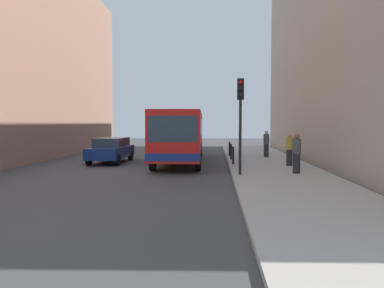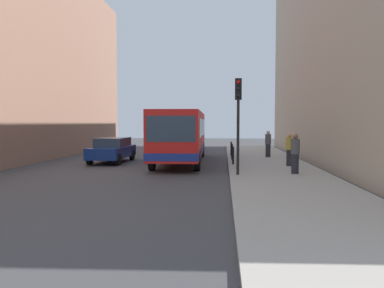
% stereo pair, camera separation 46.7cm
% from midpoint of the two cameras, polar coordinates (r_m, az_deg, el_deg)
% --- Properties ---
extents(ground_plane, '(80.00, 80.00, 0.00)m').
position_cam_midpoint_polar(ground_plane, '(18.78, -3.55, -4.07)').
color(ground_plane, '#424244').
extents(sidewalk, '(4.40, 40.00, 0.15)m').
position_cam_midpoint_polar(sidewalk, '(18.77, 13.02, -3.92)').
color(sidewalk, '#ADA89E').
rests_on(sidewalk, ground).
extents(building_right, '(7.00, 32.00, 14.61)m').
position_cam_midpoint_polar(building_right, '(24.60, 26.51, 14.43)').
color(building_right, '#B2A38C').
rests_on(building_right, ground).
extents(bus, '(2.80, 11.08, 3.00)m').
position_cam_midpoint_polar(bus, '(22.80, -1.02, 1.57)').
color(bus, red).
rests_on(bus, ground).
extents(car_beside_bus, '(1.93, 4.43, 1.48)m').
position_cam_midpoint_polar(car_beside_bus, '(23.18, -11.31, -0.80)').
color(car_beside_bus, navy).
rests_on(car_beside_bus, ground).
extents(car_behind_bus, '(2.14, 4.53, 1.48)m').
position_cam_midpoint_polar(car_behind_bus, '(33.08, -0.56, 0.44)').
color(car_behind_bus, maroon).
rests_on(car_behind_bus, ground).
extents(traffic_light, '(0.28, 0.33, 4.10)m').
position_cam_midpoint_polar(traffic_light, '(16.34, 7.77, 5.39)').
color(traffic_light, black).
rests_on(traffic_light, sidewalk).
extents(bollard_near, '(0.11, 0.11, 0.95)m').
position_cam_midpoint_polar(bollard_near, '(20.51, 6.84, -1.72)').
color(bollard_near, black).
rests_on(bollard_near, sidewalk).
extents(bollard_mid, '(0.11, 0.11, 0.95)m').
position_cam_midpoint_polar(bollard_mid, '(23.16, 6.61, -1.15)').
color(bollard_mid, black).
rests_on(bollard_mid, sidewalk).
extents(bollard_far, '(0.11, 0.11, 0.95)m').
position_cam_midpoint_polar(bollard_far, '(25.82, 6.42, -0.71)').
color(bollard_far, black).
rests_on(bollard_far, sidewalk).
extents(pedestrian_near_signal, '(0.38, 0.38, 1.76)m').
position_cam_midpoint_polar(pedestrian_near_signal, '(17.24, 15.98, -1.39)').
color(pedestrian_near_signal, '#26262D').
rests_on(pedestrian_near_signal, sidewalk).
extents(pedestrian_mid_sidewalk, '(0.38, 0.38, 1.71)m').
position_cam_midpoint_polar(pedestrian_mid_sidewalk, '(20.27, 15.08, -0.78)').
color(pedestrian_mid_sidewalk, '#26262D').
rests_on(pedestrian_mid_sidewalk, sidewalk).
extents(pedestrian_far_sidewalk, '(0.38, 0.38, 1.73)m').
position_cam_midpoint_polar(pedestrian_far_sidewalk, '(25.16, 11.87, 0.03)').
color(pedestrian_far_sidewalk, '#26262D').
rests_on(pedestrian_far_sidewalk, sidewalk).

